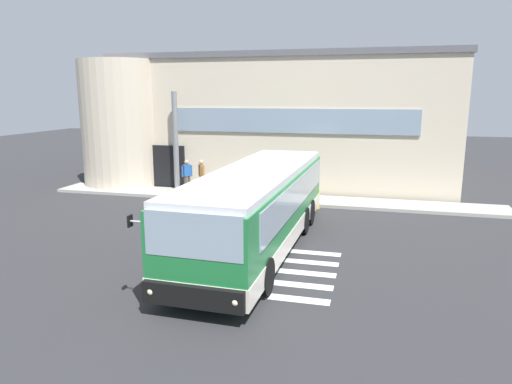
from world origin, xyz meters
TOP-DOWN VIEW (x-y plane):
  - ground_plane at (0.00, 0.00)m, footprint 80.00×90.00m
  - bay_paint_stripes at (2.00, -4.20)m, footprint 4.40×3.96m
  - terminal_building at (-0.67, 11.56)m, footprint 20.04×13.80m
  - boarding_curb at (0.00, 4.80)m, footprint 22.24×2.00m
  - entry_support_column at (-4.94, 5.40)m, footprint 0.28×0.28m
  - bus_main_foreground at (1.43, -2.43)m, footprint 3.31×10.87m
  - passenger_near_column at (-4.16, 4.90)m, footprint 0.51×0.52m
  - passenger_by_doorway at (-3.40, 5.01)m, footprint 0.41×0.49m
  - safety_bollard_yellow at (2.71, 3.60)m, footprint 0.18×0.18m

SIDE VIEW (x-z plane):
  - ground_plane at x=0.00m, z-range -0.02..0.00m
  - bay_paint_stripes at x=2.00m, z-range 0.00..0.01m
  - boarding_curb at x=0.00m, z-range 0.00..0.15m
  - safety_bollard_yellow at x=2.71m, z-range 0.00..0.90m
  - passenger_by_doorway at x=-3.40m, z-range 0.24..1.92m
  - passenger_near_column at x=-4.16m, z-range 0.28..1.95m
  - bus_main_foreground at x=1.43m, z-range -0.02..2.68m
  - entry_support_column at x=-4.94m, z-range 0.15..5.23m
  - terminal_building at x=-0.67m, z-range -0.01..7.19m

